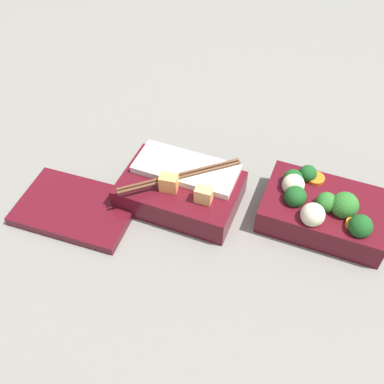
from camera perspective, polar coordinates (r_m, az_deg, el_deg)
ground_plane at (r=0.74m, az=7.75°, el=-2.59°), size 3.00×3.00×0.00m
bento_tray_vegetable at (r=0.73m, az=16.29°, el=-2.06°), size 0.19×0.12×0.08m
bento_tray_rice at (r=0.73m, az=-1.40°, el=0.40°), size 0.19×0.14×0.07m
bento_lid at (r=0.75m, az=-14.49°, el=-2.01°), size 0.19×0.13×0.02m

